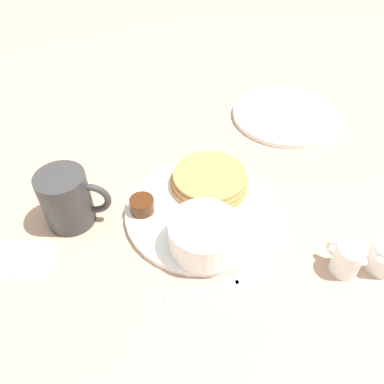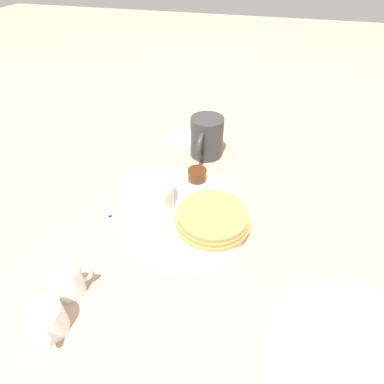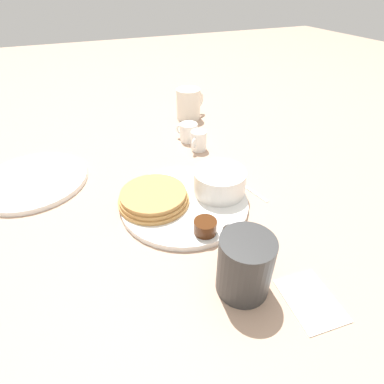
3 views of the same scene
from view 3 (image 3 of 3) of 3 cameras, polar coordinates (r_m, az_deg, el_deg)
ground_plane at (r=0.65m, az=-1.42°, el=-2.43°), size 4.00×4.00×0.00m
plate at (r=0.64m, az=-1.42°, el=-2.02°), size 0.27×0.27×0.01m
pancake_stack at (r=0.63m, az=-7.32°, el=-1.02°), size 0.15×0.15×0.03m
bowl at (r=0.65m, az=5.21°, el=2.18°), size 0.11×0.11×0.05m
syrup_cup at (r=0.56m, az=2.66°, el=-6.57°), size 0.04×0.04×0.03m
butter_ramekin at (r=0.65m, az=7.09°, el=1.05°), size 0.05×0.05×0.05m
coffee_mug at (r=0.47m, az=9.86°, el=-13.35°), size 0.12×0.08×0.10m
creamer_pitcher_near at (r=0.84m, az=1.24°, el=9.80°), size 0.05×0.05×0.06m
creamer_pitcher_far at (r=0.89m, az=-0.67°, el=11.37°), size 0.06×0.05×0.05m
fork at (r=0.72m, az=8.82°, el=2.00°), size 0.15×0.05×0.00m
napkin at (r=0.52m, az=21.68°, el=-18.54°), size 0.10×0.08×0.00m
second_mug at (r=1.04m, az=-0.60°, el=16.46°), size 0.08×0.11×0.10m
far_plate at (r=0.81m, az=-28.07°, el=1.92°), size 0.25×0.25×0.01m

